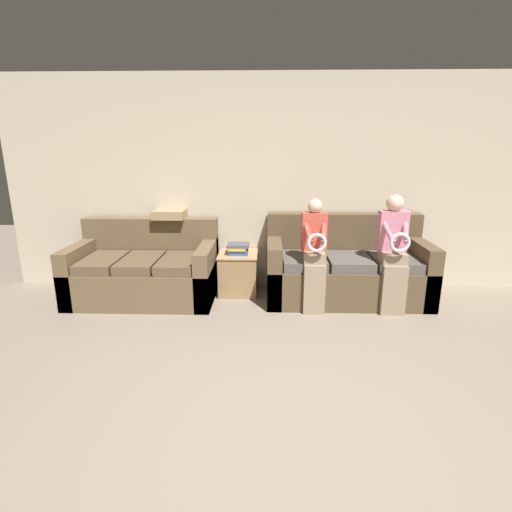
# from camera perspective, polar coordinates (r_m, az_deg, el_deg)

# --- Properties ---
(ground_plane) EXTENTS (14.00, 14.00, 0.00)m
(ground_plane) POSITION_cam_1_polar(r_m,az_deg,el_deg) (2.46, 6.87, -29.14)
(ground_plane) COLOR gray
(wall_back) EXTENTS (6.82, 0.06, 2.55)m
(wall_back) POSITION_cam_1_polar(r_m,az_deg,el_deg) (4.93, 4.16, 10.12)
(wall_back) COLOR beige
(wall_back) RESTS_ON ground_plane
(couch_main) EXTENTS (1.82, 0.87, 0.95)m
(couch_main) POSITION_cam_1_polar(r_m,az_deg,el_deg) (4.75, 12.67, -1.95)
(couch_main) COLOR brown
(couch_main) RESTS_ON ground_plane
(couch_side) EXTENTS (1.62, 0.95, 0.89)m
(couch_side) POSITION_cam_1_polar(r_m,az_deg,el_deg) (4.84, -15.51, -2.13)
(couch_side) COLOR brown
(couch_side) RESTS_ON ground_plane
(child_left_seated) EXTENTS (0.27, 0.37, 1.20)m
(child_left_seated) POSITION_cam_1_polar(r_m,az_deg,el_deg) (4.26, 8.33, 0.73)
(child_left_seated) COLOR gray
(child_left_seated) RESTS_ON ground_plane
(child_right_seated) EXTENTS (0.30, 0.38, 1.24)m
(child_right_seated) POSITION_cam_1_polar(r_m,az_deg,el_deg) (4.43, 19.03, 0.98)
(child_right_seated) COLOR gray
(child_right_seated) RESTS_ON ground_plane
(side_shelf) EXTENTS (0.46, 0.51, 0.49)m
(side_shelf) POSITION_cam_1_polar(r_m,az_deg,el_deg) (4.84, -2.55, -2.33)
(side_shelf) COLOR #9E7A51
(side_shelf) RESTS_ON ground_plane
(book_stack) EXTENTS (0.26, 0.30, 0.12)m
(book_stack) POSITION_cam_1_polar(r_m,az_deg,el_deg) (4.76, -2.55, 1.10)
(book_stack) COLOR #33569E
(book_stack) RESTS_ON side_shelf
(throw_pillow) EXTENTS (0.37, 0.37, 0.10)m
(throw_pillow) POSITION_cam_1_polar(r_m,az_deg,el_deg) (4.94, -12.16, 5.91)
(throw_pillow) COLOR #A38460
(throw_pillow) RESTS_ON couch_side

